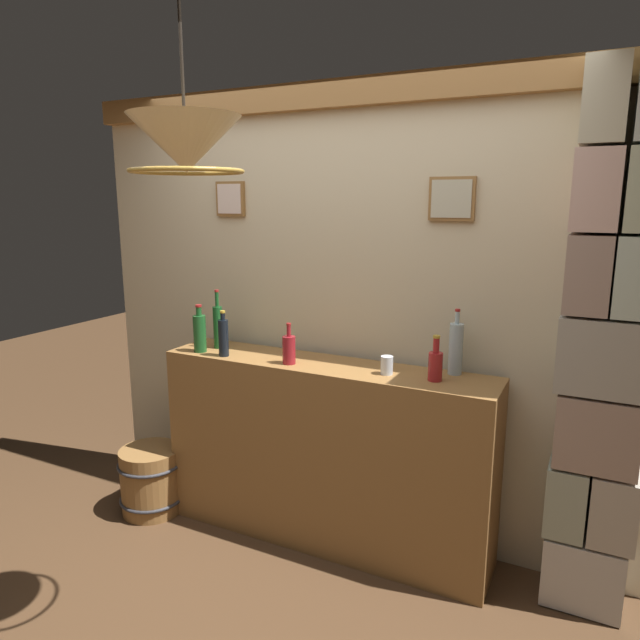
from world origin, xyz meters
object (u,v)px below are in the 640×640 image
pendant_lamp (186,146)px  liquor_bottle_amaro (200,332)px  glass_tumbler_rocks (387,365)px  liquor_bottle_port (289,349)px  liquor_bottle_rum (435,364)px  liquor_bottle_sherry (456,348)px  wooden_barrel (151,480)px  liquor_bottle_vermouth (218,326)px  liquor_bottle_rye (223,337)px

pendant_lamp → liquor_bottle_amaro: bearing=127.8°
glass_tumbler_rocks → liquor_bottle_port: bearing=-173.9°
liquor_bottle_amaro → pendant_lamp: (0.68, -0.88, 0.94)m
liquor_bottle_amaro → liquor_bottle_rum: bearing=3.3°
liquor_bottle_amaro → liquor_bottle_sherry: bearing=9.2°
liquor_bottle_sherry → wooden_barrel: 2.04m
pendant_lamp → wooden_barrel: bearing=143.1°
liquor_bottle_sherry → liquor_bottle_port: 0.87m
liquor_bottle_sherry → liquor_bottle_port: liquor_bottle_sherry is taller
liquor_bottle_sherry → liquor_bottle_vermouth: size_ratio=0.96×
liquor_bottle_rye → liquor_bottle_port: bearing=4.3°
liquor_bottle_amaro → pendant_lamp: pendant_lamp is taller
pendant_lamp → liquor_bottle_rye: bearing=120.3°
liquor_bottle_amaro → liquor_bottle_rum: 1.37m
liquor_bottle_rum → liquor_bottle_vermouth: bearing=178.4°
liquor_bottle_amaro → liquor_bottle_rye: 0.18m
liquor_bottle_port → liquor_bottle_rum: liquor_bottle_rum is taller
liquor_bottle_port → liquor_bottle_vermouth: liquor_bottle_vermouth is taller
liquor_bottle_port → glass_tumbler_rocks: liquor_bottle_port is taller
liquor_bottle_sherry → liquor_bottle_amaro: size_ratio=1.21×
glass_tumbler_rocks → wooden_barrel: (-1.46, -0.18, -0.88)m
liquor_bottle_rye → pendant_lamp: pendant_lamp is taller
liquor_bottle_rye → liquor_bottle_sherry: bearing=11.1°
liquor_bottle_vermouth → liquor_bottle_sherry: bearing=4.7°
liquor_bottle_vermouth → wooden_barrel: (-0.38, -0.23, -0.97)m
liquor_bottle_vermouth → wooden_barrel: liquor_bottle_vermouth is taller
liquor_bottle_port → pendant_lamp: bearing=-83.7°
liquor_bottle_rum → liquor_bottle_rye: liquor_bottle_rye is taller
liquor_bottle_rye → pendant_lamp: size_ratio=0.43×
pendant_lamp → wooden_barrel: (-1.02, 0.77, -1.89)m
pendant_lamp → wooden_barrel: pendant_lamp is taller
liquor_bottle_sherry → liquor_bottle_rye: bearing=-168.9°
liquor_bottle_port → pendant_lamp: 1.32m
liquor_bottle_rye → liquor_bottle_amaro: bearing=174.9°
wooden_barrel → liquor_bottle_vermouth: bearing=31.1°
glass_tumbler_rocks → liquor_bottle_vermouth: bearing=177.6°
liquor_bottle_port → liquor_bottle_vermouth: size_ratio=0.64×
liquor_bottle_sherry → liquor_bottle_vermouth: liquor_bottle_vermouth is taller
pendant_lamp → liquor_bottle_vermouth: bearing=122.7°
liquor_bottle_sherry → liquor_bottle_rye: (-1.25, -0.25, -0.02)m
liquor_bottle_sherry → glass_tumbler_rocks: size_ratio=3.57×
liquor_bottle_port → liquor_bottle_rye: liquor_bottle_rye is taller
liquor_bottle_port → liquor_bottle_rye: size_ratio=0.86×
liquor_bottle_vermouth → glass_tumbler_rocks: liquor_bottle_vermouth is taller
liquor_bottle_sherry → liquor_bottle_port: bearing=-165.7°
liquor_bottle_rye → wooden_barrel: size_ratio=0.64×
glass_tumbler_rocks → wooden_barrel: 1.71m
wooden_barrel → liquor_bottle_rye: bearing=10.7°
liquor_bottle_port → wooden_barrel: (-0.92, -0.13, -0.92)m
glass_tumbler_rocks → wooden_barrel: bearing=-172.8°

